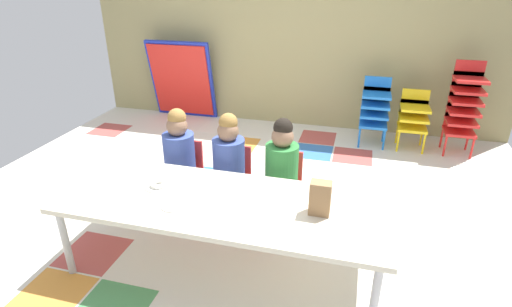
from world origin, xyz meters
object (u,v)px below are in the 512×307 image
seated_child_near_camera (180,151)px  folded_activity_table (182,80)px  paper_plate_near_edge (158,186)px  kid_chair_red_stack (464,104)px  seated_child_middle_seat (229,157)px  seated_child_far_right (282,163)px  paper_plate_center_table (174,205)px  craft_table (222,205)px  kid_chair_yellow_stack (413,116)px  kid_chair_blue_stack (375,107)px  donut_powdered_on_plate (158,184)px  paper_bag_brown (320,198)px

seated_child_near_camera → folded_activity_table: 2.44m
paper_plate_near_edge → seated_child_near_camera: bearing=100.5°
kid_chair_red_stack → seated_child_middle_seat: bearing=-137.2°
seated_child_far_right → kid_chair_red_stack: (1.66, 1.94, 0.02)m
seated_child_middle_seat → paper_plate_center_table: seated_child_middle_seat is taller
craft_table → seated_child_near_camera: seated_child_near_camera is taller
folded_activity_table → paper_plate_center_table: (1.32, -3.00, 0.01)m
kid_chair_red_stack → seated_child_far_right: bearing=-130.5°
kid_chair_yellow_stack → kid_chair_blue_stack: bearing=179.9°
kid_chair_red_stack → folded_activity_table: bearing=175.3°
craft_table → paper_plate_near_edge: bearing=173.9°
seated_child_middle_seat → folded_activity_table: folded_activity_table is taller
paper_plate_center_table → paper_plate_near_edge: bearing=138.0°
seated_child_far_right → folded_activity_table: size_ratio=0.84×
seated_child_middle_seat → kid_chair_yellow_stack: 2.51m
seated_child_far_right → donut_powdered_on_plate: (-0.76, -0.58, 0.01)m
seated_child_middle_seat → paper_bag_brown: (0.80, -0.62, 0.10)m
seated_child_near_camera → seated_child_far_right: 0.87m
paper_bag_brown → paper_plate_center_table: (-0.92, -0.15, -0.11)m
craft_table → paper_plate_near_edge: size_ratio=12.11×
seated_child_middle_seat → paper_bag_brown: bearing=-37.7°
kid_chair_red_stack → donut_powdered_on_plate: bearing=-133.9°
kid_chair_blue_stack → paper_plate_center_table: kid_chair_blue_stack is taller
seated_child_far_right → kid_chair_blue_stack: (0.72, 1.94, -0.10)m
kid_chair_blue_stack → kid_chair_yellow_stack: 0.44m
paper_plate_center_table → donut_powdered_on_plate: donut_powdered_on_plate is taller
donut_powdered_on_plate → seated_child_middle_seat: bearing=60.5°
seated_child_near_camera → paper_plate_center_table: size_ratio=5.10×
kid_chair_yellow_stack → folded_activity_table: (-3.03, 0.29, 0.14)m
seated_child_middle_seat → seated_child_far_right: size_ratio=1.00×
paper_bag_brown → donut_powdered_on_plate: (-1.13, 0.04, -0.09)m
donut_powdered_on_plate → paper_plate_center_table: bearing=-42.0°
kid_chair_red_stack → folded_activity_table: (-3.53, 0.29, -0.04)m
folded_activity_table → paper_bag_brown: size_ratio=4.94×
seated_child_far_right → kid_chair_blue_stack: 2.07m
paper_plate_near_edge → paper_plate_center_table: size_ratio=1.00×
paper_plate_center_table → donut_powdered_on_plate: (-0.21, 0.19, 0.02)m
kid_chair_blue_stack → seated_child_near_camera: bearing=-129.3°
seated_child_near_camera → kid_chair_blue_stack: bearing=50.7°
folded_activity_table → donut_powdered_on_plate: 3.02m
seated_child_near_camera → seated_child_middle_seat: same height
seated_child_far_right → folded_activity_table: (-1.87, 2.23, -0.02)m
craft_table → seated_child_near_camera: bearing=133.5°
seated_child_far_right → paper_bag_brown: size_ratio=4.17×
kid_chair_blue_stack → folded_activity_table: 2.61m
folded_activity_table → seated_child_middle_seat: bearing=-57.2°
craft_table → donut_powdered_on_plate: bearing=173.9°
seated_child_far_right → paper_plate_center_table: bearing=-125.5°
craft_table → folded_activity_table: 3.28m
seated_child_near_camera → kid_chair_red_stack: 3.19m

